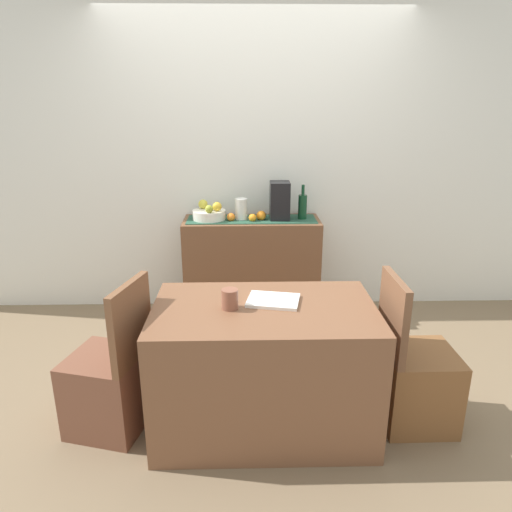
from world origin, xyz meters
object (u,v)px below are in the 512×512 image
object	(u,v)px
coffee_maker	(280,201)
open_book	(273,300)
coffee_cup	(230,299)
chair_near_window	(110,385)
dining_table	(264,367)
fruit_bowl	(209,215)
sideboard_console	(252,268)
chair_by_corner	(415,381)
ceramic_vase	(241,209)
wine_bottle	(303,206)

from	to	relation	value
coffee_maker	open_book	bearing A→B (deg)	-95.43
coffee_cup	chair_near_window	distance (m)	0.87
dining_table	coffee_maker	bearing A→B (deg)	82.84
fruit_bowl	sideboard_console	bearing A→B (deg)	0.00
dining_table	chair_by_corner	bearing A→B (deg)	-0.01
coffee_maker	dining_table	distance (m)	1.62
sideboard_console	chair_near_window	world-z (taller)	chair_near_window
dining_table	open_book	distance (m)	0.39
open_book	coffee_maker	bearing A→B (deg)	95.95
open_book	ceramic_vase	bearing A→B (deg)	108.70
chair_near_window	fruit_bowl	bearing A→B (deg)	72.30
coffee_maker	coffee_cup	xyz separation A→B (m)	(-0.37, -1.49, -0.22)
fruit_bowl	chair_near_window	xyz separation A→B (m)	(-0.47, -1.48, -0.63)
dining_table	chair_by_corner	xyz separation A→B (m)	(0.87, -0.00, -0.10)
chair_by_corner	open_book	bearing A→B (deg)	175.43
sideboard_console	coffee_cup	world-z (taller)	sideboard_console
chair_near_window	chair_by_corner	bearing A→B (deg)	0.13
coffee_cup	chair_by_corner	distance (m)	1.18
open_book	chair_near_window	size ratio (longest dim) A/B	0.31
sideboard_console	chair_by_corner	size ratio (longest dim) A/B	1.26
ceramic_vase	chair_near_window	bearing A→B (deg)	-116.49
fruit_bowl	wine_bottle	xyz separation A→B (m)	(0.77, 0.00, 0.07)
ceramic_vase	open_book	distance (m)	1.44
fruit_bowl	wine_bottle	size ratio (longest dim) A/B	0.94
fruit_bowl	coffee_cup	world-z (taller)	fruit_bowl
coffee_maker	ceramic_vase	distance (m)	0.32
open_book	chair_near_window	distance (m)	1.04
sideboard_console	open_book	distance (m)	1.45
wine_bottle	chair_by_corner	xyz separation A→B (m)	(0.49, -1.48, -0.70)
sideboard_console	ceramic_vase	world-z (taller)	ceramic_vase
fruit_bowl	chair_near_window	bearing A→B (deg)	-107.70
open_book	chair_by_corner	size ratio (longest dim) A/B	0.31
sideboard_console	open_book	size ratio (longest dim) A/B	4.04
wine_bottle	coffee_cup	distance (m)	1.60
sideboard_console	wine_bottle	bearing A→B (deg)	0.00
open_book	wine_bottle	bearing A→B (deg)	88.47
chair_near_window	ceramic_vase	bearing A→B (deg)	63.51
wine_bottle	chair_by_corner	bearing A→B (deg)	-71.56
chair_by_corner	coffee_maker	bearing A→B (deg)	114.78
dining_table	coffee_cup	xyz separation A→B (m)	(-0.18, -0.01, 0.42)
fruit_bowl	coffee_cup	distance (m)	1.51
dining_table	open_book	xyz separation A→B (m)	(0.05, 0.07, 0.38)
wine_bottle	open_book	xyz separation A→B (m)	(-0.32, -1.42, -0.22)
coffee_maker	dining_table	size ratio (longest dim) A/B	0.26
ceramic_vase	coffee_cup	size ratio (longest dim) A/B	1.62
ceramic_vase	chair_near_window	size ratio (longest dim) A/B	0.20
coffee_maker	open_book	world-z (taller)	coffee_maker
sideboard_console	ceramic_vase	xyz separation A→B (m)	(-0.09, 0.00, 0.52)
fruit_bowl	chair_by_corner	xyz separation A→B (m)	(1.27, -1.48, -0.63)
coffee_cup	chair_by_corner	bearing A→B (deg)	0.73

